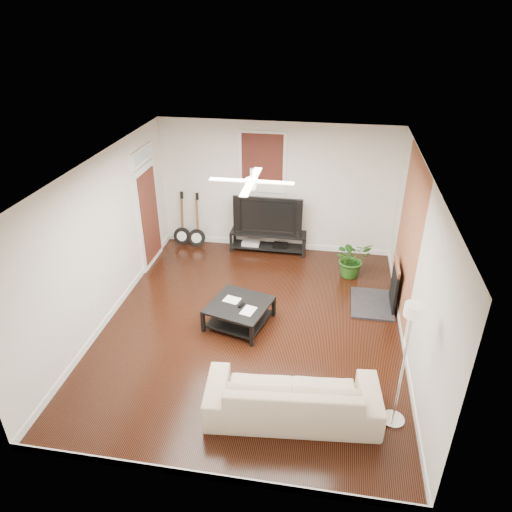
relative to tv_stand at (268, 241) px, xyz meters
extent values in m
cube|color=black|center=(0.13, -2.78, -0.23)|extent=(5.00, 6.00, 0.01)
cube|color=white|center=(0.13, -2.78, 2.57)|extent=(5.00, 6.00, 0.01)
cube|color=silver|center=(0.13, 0.22, 1.17)|extent=(5.00, 0.01, 2.80)
cube|color=silver|center=(0.13, -5.78, 1.17)|extent=(5.00, 0.01, 2.80)
cube|color=silver|center=(-2.37, -2.78, 1.17)|extent=(0.01, 6.00, 2.80)
cube|color=silver|center=(2.63, -2.78, 1.17)|extent=(0.01, 6.00, 2.80)
cube|color=#A45535|center=(2.62, -1.78, 1.17)|extent=(0.02, 2.20, 2.80)
cube|color=black|center=(2.33, -1.78, 0.23)|extent=(0.80, 1.10, 0.92)
cube|color=#37120F|center=(-0.17, 0.19, 1.72)|extent=(1.00, 0.06, 1.30)
cube|color=white|center=(-2.33, -0.88, 1.02)|extent=(0.08, 1.00, 2.50)
cube|color=black|center=(0.00, 0.00, 0.00)|extent=(1.64, 0.44, 0.46)
imported|color=black|center=(0.00, 0.02, 0.65)|extent=(1.47, 0.19, 0.85)
cube|color=black|center=(-0.10, -2.74, -0.03)|extent=(1.18, 1.18, 0.40)
imported|color=#C2B192|center=(1.00, -4.60, 0.10)|extent=(2.36, 1.11, 0.67)
imported|color=#235518|center=(1.80, -0.79, 0.16)|extent=(0.89, 0.84, 0.79)
camera|label=1|loc=(1.29, -9.22, 4.69)|focal=33.21mm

